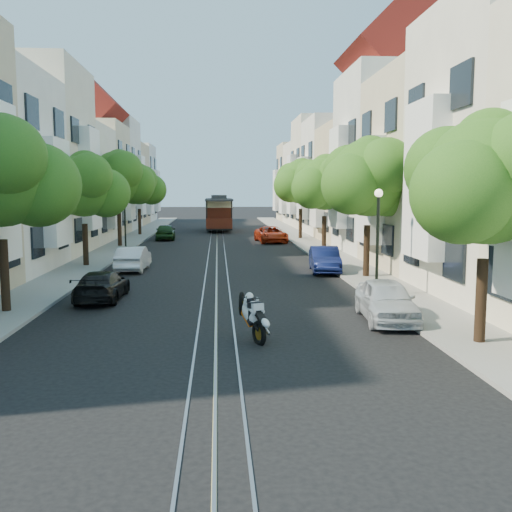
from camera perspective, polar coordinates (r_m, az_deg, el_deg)
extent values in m
plane|color=black|center=(45.97, -3.93, 1.31)|extent=(200.00, 200.00, 0.00)
cube|color=gray|center=(46.52, 5.04, 1.44)|extent=(2.50, 80.00, 0.12)
cube|color=gray|center=(46.54, -12.89, 1.30)|extent=(2.50, 80.00, 0.12)
cube|color=gray|center=(45.97, -4.61, 1.32)|extent=(0.06, 80.00, 0.02)
cube|color=gray|center=(45.97, -3.93, 1.32)|extent=(0.06, 80.00, 0.02)
cube|color=gray|center=(45.97, -3.24, 1.33)|extent=(0.06, 80.00, 0.02)
cube|color=tan|center=(45.97, -3.93, 1.31)|extent=(0.08, 80.00, 0.01)
cube|color=white|center=(23.24, 16.74, 7.28)|extent=(0.90, 3.04, 6.05)
cube|color=beige|center=(32.08, 18.14, 7.65)|extent=(7.00, 8.00, 10.00)
cube|color=white|center=(30.86, 11.48, 6.41)|extent=(0.90, 3.04, 5.50)
cube|color=silver|center=(39.65, 13.83, 8.97)|extent=(7.00, 8.00, 12.00)
cube|color=white|center=(38.64, 8.36, 7.73)|extent=(0.90, 3.04, 6.60)
cube|color=#C6B28C|center=(47.30, 10.83, 6.81)|extent=(7.00, 8.00, 9.00)
cube|color=white|center=(46.49, 6.25, 6.01)|extent=(0.90, 3.04, 4.95)
cube|color=white|center=(55.09, 8.73, 7.59)|extent=(7.00, 8.00, 10.50)
cube|color=white|center=(54.38, 4.78, 6.77)|extent=(0.90, 3.04, 5.78)
cube|color=beige|center=(62.93, 7.15, 7.94)|extent=(7.00, 8.00, 11.50)
cube|color=white|center=(62.31, 3.67, 7.14)|extent=(0.90, 3.04, 6.32)
cube|color=silver|center=(70.79, 5.90, 6.99)|extent=(7.00, 8.00, 9.50)
cube|color=white|center=(70.24, 2.81, 6.40)|extent=(0.90, 3.04, 5.23)
cube|color=beige|center=(78.68, 4.91, 7.14)|extent=(7.00, 8.00, 10.00)
cube|color=white|center=(78.20, 2.13, 6.58)|extent=(0.90, 3.04, 5.50)
cube|color=white|center=(30.90, -19.50, 6.01)|extent=(0.90, 3.04, 5.39)
cube|color=beige|center=(39.69, -21.81, 8.52)|extent=(7.00, 8.00, 11.76)
cube|color=white|center=(38.68, -16.35, 7.39)|extent=(0.90, 3.04, 6.47)
cube|color=silver|center=(47.34, -18.75, 6.47)|extent=(7.00, 8.00, 8.82)
cube|color=white|center=(46.52, -14.17, 5.76)|extent=(0.90, 3.04, 4.85)
cube|color=beige|center=(55.12, -16.64, 7.28)|extent=(7.00, 8.00, 10.29)
cube|color=white|center=(54.41, -12.68, 6.54)|extent=(0.90, 3.04, 5.66)
cube|color=silver|center=(62.96, -15.04, 7.66)|extent=(7.00, 8.00, 11.27)
cube|color=white|center=(62.33, -11.56, 6.94)|extent=(0.90, 3.04, 6.20)
cube|color=#C6B28C|center=(70.81, -13.76, 6.76)|extent=(7.00, 8.00, 9.31)
cube|color=white|center=(70.26, -10.67, 6.23)|extent=(0.90, 3.04, 5.12)
cube|color=white|center=(78.71, -12.77, 6.93)|extent=(7.00, 8.00, 9.80)
cube|color=white|center=(78.21, -9.98, 6.42)|extent=(0.90, 3.04, 5.39)
cylinder|color=black|center=(16.67, 21.58, -4.15)|extent=(0.30, 0.30, 2.27)
sphere|color=#1A4B12|center=(16.40, 22.05, 6.97)|extent=(3.38, 3.38, 3.38)
sphere|color=#1A4B12|center=(15.37, 19.94, 5.99)|extent=(2.64, 2.64, 2.64)
sphere|color=#1A4B12|center=(16.57, 22.35, 10.06)|extent=(2.03, 2.03, 2.03)
cylinder|color=black|center=(27.85, 10.99, 0.53)|extent=(0.30, 0.30, 2.45)
sphere|color=#1A4B12|center=(27.71, 11.15, 7.67)|extent=(3.64, 3.64, 3.64)
sphere|color=#1A4B12|center=(28.48, 13.02, 6.79)|extent=(2.91, 2.91, 2.91)
sphere|color=#1A4B12|center=(26.79, 9.54, 7.11)|extent=(2.84, 2.84, 2.84)
sphere|color=#1A4B12|center=(27.86, 11.34, 9.52)|extent=(2.18, 2.18, 2.18)
cylinder|color=black|center=(38.55, 6.82, 2.21)|extent=(0.30, 0.30, 2.38)
sphere|color=#1A4B12|center=(38.44, 6.88, 7.22)|extent=(3.54, 3.54, 3.54)
sphere|color=#1A4B12|center=(39.15, 8.33, 6.60)|extent=(2.83, 2.83, 2.83)
sphere|color=#1A4B12|center=(37.58, 5.64, 6.79)|extent=(2.76, 2.76, 2.76)
sphere|color=#1A4B12|center=(38.58, 7.02, 8.55)|extent=(2.12, 2.12, 2.12)
cylinder|color=black|center=(49.37, 4.46, 3.28)|extent=(0.30, 0.30, 2.52)
sphere|color=#1A4B12|center=(49.29, 4.50, 7.41)|extent=(3.74, 3.74, 3.74)
sphere|color=#1A4B12|center=(49.95, 5.67, 6.93)|extent=(3.00, 3.00, 3.00)
sphere|color=#1A4B12|center=(48.47, 3.50, 7.08)|extent=(2.92, 2.92, 2.92)
sphere|color=#1A4B12|center=(49.43, 4.61, 8.45)|extent=(2.25, 2.25, 2.25)
cylinder|color=black|center=(21.27, -23.83, -1.77)|extent=(0.30, 0.30, 2.45)
sphere|color=#1A4B12|center=(21.19, -20.95, 6.65)|extent=(2.91, 2.91, 2.91)
sphere|color=#1A4B12|center=(21.18, -24.04, 10.04)|extent=(2.18, 2.18, 2.18)
cylinder|color=black|center=(32.73, -16.68, 1.11)|extent=(0.30, 0.30, 2.27)
sphere|color=#1A4B12|center=(32.60, -16.87, 6.75)|extent=(3.38, 3.38, 3.38)
sphere|color=#1A4B12|center=(32.86, -14.77, 6.11)|extent=(2.70, 2.70, 2.70)
sphere|color=#1A4B12|center=(32.14, -18.79, 6.15)|extent=(2.64, 2.64, 2.64)
sphere|color=#1A4B12|center=(32.69, -16.71, 8.33)|extent=(2.03, 2.03, 2.03)
cylinder|color=black|center=(43.48, -13.49, 2.73)|extent=(0.30, 0.30, 2.62)
sphere|color=#1A4B12|center=(43.40, -13.62, 7.63)|extent=(3.90, 3.90, 3.90)
sphere|color=#1A4B12|center=(43.71, -12.07, 7.13)|extent=(3.12, 3.12, 3.12)
sphere|color=#1A4B12|center=(42.87, -15.03, 7.20)|extent=(3.04, 3.04, 3.04)
sphere|color=#1A4B12|center=(43.51, -13.50, 8.81)|extent=(2.34, 2.34, 2.34)
cylinder|color=black|center=(54.34, -11.56, 3.39)|extent=(0.30, 0.30, 2.38)
sphere|color=#1A4B12|center=(54.27, -11.64, 6.94)|extent=(3.54, 3.54, 3.54)
sphere|color=#1A4B12|center=(54.62, -10.41, 6.55)|extent=(2.83, 2.83, 2.83)
sphere|color=#1A4B12|center=(53.71, -12.74, 6.60)|extent=(2.76, 2.76, 2.76)
sphere|color=#1A4B12|center=(54.37, -11.54, 7.89)|extent=(2.12, 2.12, 2.12)
cylinder|color=black|center=(22.74, 12.05, 1.13)|extent=(0.12, 0.12, 4.00)
sphere|color=#FFF2CC|center=(22.64, 12.17, 6.17)|extent=(0.32, 0.32, 0.32)
cylinder|color=black|center=(40.34, -12.96, 3.44)|extent=(0.12, 0.12, 4.00)
sphere|color=#FFF2CC|center=(40.28, -13.04, 6.28)|extent=(0.32, 0.32, 0.32)
torus|color=black|center=(15.88, 0.32, -7.76)|extent=(0.40, 0.73, 0.73)
torus|color=black|center=(16.80, -1.46, -4.79)|extent=(0.19, 0.72, 0.71)
ellipsoid|color=silver|center=(16.26, -0.53, -5.69)|extent=(0.76, 1.08, 0.85)
ellipsoid|color=silver|center=(16.00, -0.16, -5.17)|extent=(0.53, 0.64, 0.48)
cube|color=black|center=(15.69, 0.47, -6.12)|extent=(0.38, 0.55, 0.34)
cube|color=silver|center=(15.97, -0.12, -5.08)|extent=(0.50, 0.62, 0.25)
sphere|color=black|center=(16.23, -0.60, -4.50)|extent=(0.26, 0.26, 0.26)
cube|color=black|center=(59.97, -3.72, 3.02)|extent=(2.59, 8.83, 0.33)
cube|color=#4A170C|center=(59.91, -3.73, 4.28)|extent=(2.68, 5.53, 2.65)
cube|color=beige|center=(59.87, -3.74, 5.23)|extent=(2.73, 5.58, 0.66)
cube|color=#2D2D30|center=(59.87, -3.74, 5.65)|extent=(2.81, 8.83, 0.20)
cube|color=#2D2D30|center=(59.86, -3.74, 5.92)|extent=(1.57, 4.97, 0.39)
imported|color=silver|center=(19.04, 12.90, -4.33)|extent=(1.89, 4.09, 1.36)
imported|color=#0D1542|center=(29.74, 6.88, -0.34)|extent=(1.76, 4.11, 1.32)
imported|color=#9B260E|center=(46.33, 1.52, 2.17)|extent=(2.63, 4.88, 1.30)
imported|color=black|center=(22.78, -15.15, -2.87)|extent=(1.70, 4.00, 1.15)
imported|color=silver|center=(30.82, -12.18, -0.23)|extent=(1.47, 3.94, 1.29)
imported|color=#173415|center=(49.46, -9.04, 2.41)|extent=(1.81, 4.09, 1.37)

